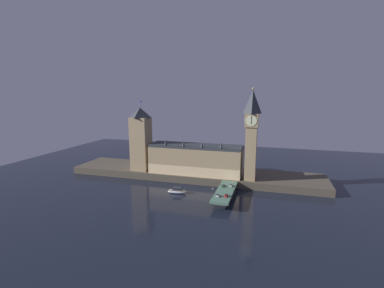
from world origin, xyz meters
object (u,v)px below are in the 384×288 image
at_px(pedestrian_near_rail, 214,194).
at_px(pedestrian_far_rail, 221,184).
at_px(car_southbound_lead, 226,195).
at_px(boat_upstream, 177,191).
at_px(car_northbound_lead, 223,186).
at_px(victoria_tower, 141,139).
at_px(clock_tower, 252,132).
at_px(car_northbound_trail, 218,195).
at_px(car_southbound_trail, 231,186).
at_px(street_lamp_near, 213,191).
at_px(street_lamp_mid, 233,185).

bearing_deg(pedestrian_near_rail, pedestrian_far_rail, 90.00).
distance_m(car_southbound_lead, boat_upstream, 40.38).
relative_size(car_northbound_lead, pedestrian_near_rail, 2.67).
distance_m(victoria_tower, boat_upstream, 64.87).
height_order(clock_tower, boat_upstream, clock_tower).
distance_m(car_northbound_lead, pedestrian_near_rail, 18.75).
xyz_separation_m(clock_tower, car_southbound_lead, (-11.73, -41.79, -37.09)).
distance_m(car_northbound_trail, car_southbound_trail, 23.18).
xyz_separation_m(clock_tower, car_northbound_trail, (-17.01, -43.37, -37.12)).
relative_size(car_northbound_lead, pedestrian_far_rail, 2.85).
xyz_separation_m(pedestrian_far_rail, street_lamp_near, (-0.40, -25.88, 3.04)).
relative_size(car_southbound_lead, street_lamp_near, 0.70).
bearing_deg(street_lamp_mid, pedestrian_far_rail, 134.46).
height_order(pedestrian_near_rail, street_lamp_near, street_lamp_near).
relative_size(car_southbound_lead, pedestrian_far_rail, 2.68).
bearing_deg(car_southbound_lead, boat_upstream, 163.31).
relative_size(clock_tower, boat_upstream, 4.92).
bearing_deg(street_lamp_near, boat_upstream, 153.34).
xyz_separation_m(victoria_tower, boat_upstream, (45.40, -33.63, -31.88)).
relative_size(car_southbound_trail, pedestrian_near_rail, 2.23).
bearing_deg(street_lamp_mid, pedestrian_near_rail, -135.92).
xyz_separation_m(pedestrian_near_rail, street_lamp_mid, (10.95, 10.60, 3.54)).
distance_m(car_southbound_lead, street_lamp_mid, 12.11).
relative_size(victoria_tower, pedestrian_far_rail, 37.60).
xyz_separation_m(street_lamp_mid, boat_upstream, (-41.42, 0.38, -8.69)).
bearing_deg(boat_upstream, street_lamp_near, -26.66).
relative_size(car_northbound_lead, street_lamp_mid, 0.65).
bearing_deg(boat_upstream, car_northbound_trail, -21.56).
distance_m(street_lamp_near, street_lamp_mid, 18.59).
bearing_deg(street_lamp_mid, car_southbound_trail, 107.11).
height_order(car_southbound_lead, pedestrian_far_rail, pedestrian_far_rail).
distance_m(victoria_tower, car_northbound_lead, 87.02).
relative_size(victoria_tower, car_southbound_trail, 15.78).
relative_size(victoria_tower, car_northbound_lead, 13.18).
bearing_deg(car_northbound_lead, street_lamp_mid, -43.78).
bearing_deg(clock_tower, car_northbound_lead, -126.83).
bearing_deg(boat_upstream, victoria_tower, 143.47).
bearing_deg(car_southbound_trail, pedestrian_near_rail, -111.13).
bearing_deg(car_southbound_lead, pedestrian_near_rail, 176.22).
bearing_deg(street_lamp_mid, car_southbound_lead, -105.27).
bearing_deg(car_northbound_lead, pedestrian_far_rail, 129.55).
bearing_deg(pedestrian_near_rail, clock_tower, 64.55).
xyz_separation_m(pedestrian_far_rail, boat_upstream, (-30.47, -10.78, -5.08)).
bearing_deg(victoria_tower, car_southbound_trail, -16.08).
bearing_deg(pedestrian_near_rail, street_lamp_near, -95.55).
bearing_deg(car_southbound_lead, car_northbound_lead, 105.45).
bearing_deg(car_southbound_trail, street_lamp_mid, -72.89).
bearing_deg(pedestrian_near_rail, car_southbound_lead, -3.78).
relative_size(pedestrian_far_rail, street_lamp_near, 0.26).
height_order(car_southbound_lead, boat_upstream, car_southbound_lead).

